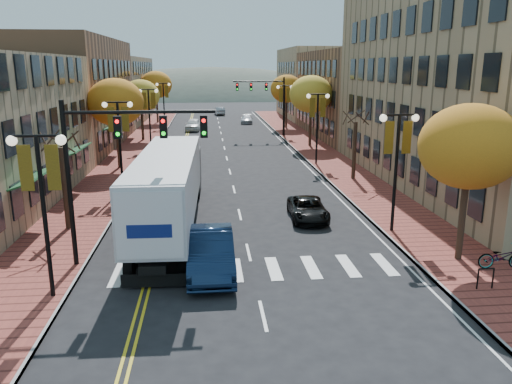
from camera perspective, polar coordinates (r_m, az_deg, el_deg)
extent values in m
plane|color=black|center=(19.33, 0.14, -11.17)|extent=(200.00, 200.00, 0.00)
cube|color=brown|center=(51.06, -13.75, 4.57)|extent=(4.00, 85.00, 0.15)
cube|color=brown|center=(51.68, 6.49, 4.99)|extent=(4.00, 85.00, 0.15)
cube|color=brown|center=(55.58, -21.91, 10.35)|extent=(12.00, 24.00, 11.00)
cube|color=#9E8966|center=(79.92, -16.94, 11.09)|extent=(12.00, 26.00, 9.50)
cube|color=#997F5B|center=(39.05, 26.21, 11.65)|extent=(15.00, 28.00, 15.00)
cube|color=brown|center=(62.82, 13.44, 10.85)|extent=(15.00, 24.00, 10.00)
cube|color=#9E8966|center=(83.90, 8.55, 12.18)|extent=(15.00, 20.00, 11.00)
cylinder|color=#382619|center=(27.07, -20.99, 0.38)|extent=(0.28, 0.28, 4.20)
cylinder|color=#382619|center=(42.38, -15.50, 6.00)|extent=(0.28, 0.28, 4.90)
ellipsoid|color=orange|center=(42.10, -15.76, 9.86)|extent=(4.48, 4.48, 3.81)
cylinder|color=#382619|center=(58.12, -12.88, 8.09)|extent=(0.28, 0.28, 4.55)
ellipsoid|color=gold|center=(57.92, -13.03, 10.69)|extent=(4.16, 4.16, 3.54)
cylinder|color=#382619|center=(75.93, -11.25, 9.72)|extent=(0.28, 0.28, 5.04)
ellipsoid|color=orange|center=(75.77, -11.35, 11.94)|extent=(4.61, 4.61, 3.92)
cylinder|color=#382619|center=(22.92, 22.60, -1.72)|extent=(0.28, 0.28, 4.55)
ellipsoid|color=orange|center=(22.39, 23.25, 4.81)|extent=(4.16, 4.16, 3.54)
cylinder|color=#382619|center=(37.46, 11.18, 4.68)|extent=(0.28, 0.28, 4.20)
cylinder|color=#382619|center=(52.79, 6.23, 7.96)|extent=(0.28, 0.28, 4.90)
ellipsoid|color=gold|center=(52.56, 6.31, 11.06)|extent=(4.48, 4.48, 3.81)
cylinder|color=#382619|center=(68.47, 3.48, 9.38)|extent=(0.28, 0.28, 4.76)
ellipsoid|color=orange|center=(68.29, 3.52, 11.70)|extent=(4.35, 4.35, 3.70)
cylinder|color=black|center=(19.05, -22.96, -3.06)|extent=(0.16, 0.16, 6.00)
cylinder|color=black|center=(18.44, -23.86, 5.89)|extent=(1.60, 0.10, 0.10)
sphere|color=#FFF2CC|center=(18.72, -26.14, 5.29)|extent=(0.36, 0.36, 0.36)
sphere|color=#FFF2CC|center=(18.23, -21.41, 5.56)|extent=(0.36, 0.36, 0.36)
cube|color=#AD8417|center=(18.75, -24.83, 2.49)|extent=(0.45, 0.03, 1.60)
cube|color=#AD8417|center=(18.47, -22.19, 2.59)|extent=(0.45, 0.03, 1.60)
cylinder|color=black|center=(34.27, -15.26, 4.85)|extent=(0.16, 0.16, 6.00)
cylinder|color=black|center=(33.94, -15.59, 9.85)|extent=(1.60, 0.10, 0.10)
sphere|color=#FFF2CC|center=(34.09, -16.91, 9.53)|extent=(0.36, 0.36, 0.36)
sphere|color=#FFF2CC|center=(33.82, -14.22, 9.67)|extent=(0.36, 0.36, 0.36)
cube|color=#AD8417|center=(34.11, -16.22, 7.97)|extent=(0.45, 0.03, 1.60)
cube|color=#AD8417|center=(33.96, -14.71, 8.04)|extent=(0.45, 0.03, 1.60)
cylinder|color=black|center=(51.96, -12.06, 8.08)|extent=(0.16, 0.16, 6.00)
cylinder|color=black|center=(51.74, -12.23, 11.38)|extent=(1.60, 0.10, 0.10)
sphere|color=#FFF2CC|center=(51.84, -13.12, 11.17)|extent=(0.36, 0.36, 0.36)
sphere|color=#FFF2CC|center=(51.67, -11.33, 11.26)|extent=(0.36, 0.36, 0.36)
cube|color=#AD8417|center=(51.85, -12.67, 10.15)|extent=(0.45, 0.03, 1.60)
cube|color=#AD8417|center=(51.75, -11.67, 10.19)|extent=(0.45, 0.03, 1.60)
cylinder|color=black|center=(69.81, -10.48, 9.66)|extent=(0.16, 0.16, 6.00)
cylinder|color=black|center=(69.65, -10.59, 12.11)|extent=(1.60, 0.10, 0.10)
sphere|color=#FFF2CC|center=(69.72, -11.25, 11.96)|extent=(0.36, 0.36, 0.36)
sphere|color=#FFF2CC|center=(69.59, -9.91, 12.02)|extent=(0.36, 0.36, 0.36)
cube|color=#AD8417|center=(69.73, -10.92, 11.20)|extent=(0.45, 0.03, 1.60)
cube|color=#AD8417|center=(69.66, -10.17, 11.23)|extent=(0.45, 0.03, 1.60)
cylinder|color=black|center=(25.69, 15.64, 1.81)|extent=(0.16, 0.16, 6.00)
cylinder|color=black|center=(25.24, 16.10, 8.48)|extent=(1.60, 0.10, 0.10)
sphere|color=#FFF2CC|center=(24.97, 14.35, 8.19)|extent=(0.36, 0.36, 0.36)
sphere|color=#FFF2CC|center=(25.56, 17.76, 8.09)|extent=(0.36, 0.36, 0.36)
cube|color=#AD8417|center=(25.20, 14.97, 6.02)|extent=(0.45, 0.03, 1.60)
cube|color=#AD8417|center=(25.53, 16.87, 5.99)|extent=(0.45, 0.03, 1.60)
cylinder|color=black|center=(42.72, 6.99, 7.02)|extent=(0.16, 0.16, 6.00)
cylinder|color=black|center=(42.46, 7.11, 11.03)|extent=(1.60, 0.10, 0.10)
sphere|color=#FFF2CC|center=(42.30, 6.03, 10.85)|extent=(0.36, 0.36, 0.36)
sphere|color=#FFF2CC|center=(42.65, 8.17, 10.81)|extent=(0.36, 0.36, 0.36)
cube|color=#AD8417|center=(42.43, 6.46, 9.56)|extent=(0.45, 0.03, 1.60)
cube|color=#AD8417|center=(42.63, 7.66, 9.55)|extent=(0.45, 0.03, 1.60)
cylinder|color=black|center=(60.32, 3.27, 9.18)|extent=(0.16, 0.16, 6.00)
cylinder|color=black|center=(60.13, 3.31, 12.03)|extent=(1.60, 0.10, 0.10)
sphere|color=#FFF2CC|center=(60.02, 2.54, 11.89)|extent=(0.36, 0.36, 0.36)
sphere|color=#FFF2CC|center=(60.27, 4.07, 11.88)|extent=(0.36, 0.36, 0.36)
cube|color=#AD8417|center=(60.12, 2.86, 10.98)|extent=(0.45, 0.03, 1.60)
cube|color=#AD8417|center=(60.25, 3.72, 10.98)|extent=(0.45, 0.03, 1.60)
cylinder|color=black|center=(21.68, -20.56, 0.54)|extent=(0.20, 0.20, 7.00)
cylinder|color=black|center=(20.62, -13.13, 8.88)|extent=(6.00, 0.14, 0.14)
cube|color=black|center=(20.82, -15.51, 7.12)|extent=(0.30, 0.25, 0.90)
sphere|color=#FF0C0C|center=(20.65, -15.62, 7.76)|extent=(0.16, 0.16, 0.16)
cube|color=black|center=(20.59, -10.53, 7.33)|extent=(0.30, 0.25, 0.90)
sphere|color=#FF0C0C|center=(20.42, -10.60, 7.97)|extent=(0.16, 0.16, 0.16)
cube|color=black|center=(20.51, -5.98, 7.46)|extent=(0.30, 0.25, 0.90)
sphere|color=#FF0C0C|center=(20.34, -6.00, 8.12)|extent=(0.16, 0.16, 0.16)
cylinder|color=black|center=(60.26, 3.18, 9.65)|extent=(0.20, 0.20, 7.00)
cylinder|color=black|center=(59.72, 0.30, 12.52)|extent=(6.00, 0.14, 0.14)
cube|color=black|center=(59.84, 1.18, 11.94)|extent=(0.30, 0.25, 0.90)
sphere|color=#FF0C0C|center=(59.69, 1.20, 12.18)|extent=(0.16, 0.16, 0.16)
cube|color=black|center=(59.65, -0.58, 11.94)|extent=(0.30, 0.25, 0.90)
sphere|color=#FF0C0C|center=(59.50, -0.56, 12.17)|extent=(0.16, 0.16, 0.16)
cube|color=black|center=(59.53, -2.16, 11.92)|extent=(0.30, 0.25, 0.90)
sphere|color=#FF0C0C|center=(59.38, -2.16, 12.16)|extent=(0.16, 0.16, 0.16)
cube|color=black|center=(25.40, -9.90, -2.98)|extent=(1.36, 13.32, 0.36)
cube|color=silver|center=(24.93, -10.08, 0.96)|extent=(3.00, 13.36, 2.86)
cube|color=black|center=(33.10, -8.62, 2.57)|extent=(2.64, 3.13, 2.56)
cylinder|color=black|center=(20.70, -14.27, -8.30)|extent=(0.38, 1.03, 1.02)
cylinder|color=black|center=(20.43, -8.26, -8.31)|extent=(0.38, 1.03, 1.02)
cylinder|color=black|center=(21.83, -13.72, -7.08)|extent=(0.38, 1.03, 1.02)
cylinder|color=black|center=(21.57, -8.04, -7.06)|extent=(0.38, 1.03, 1.02)
cylinder|color=black|center=(32.27, -10.60, 0.04)|extent=(0.38, 1.03, 1.02)
cylinder|color=black|center=(32.10, -6.79, 0.11)|extent=(0.38, 1.03, 1.02)
cylinder|color=black|center=(34.45, -10.20, 0.95)|extent=(0.38, 1.03, 1.02)
cylinder|color=black|center=(34.28, -6.63, 1.02)|extent=(0.38, 1.03, 1.02)
imported|color=#0D1C36|center=(20.72, -5.23, -6.79)|extent=(1.92, 5.34, 1.75)
imported|color=black|center=(27.81, 5.95, -1.92)|extent=(2.16, 4.35, 1.18)
imported|color=white|center=(66.61, -7.18, 7.66)|extent=(2.22, 4.76, 1.58)
imported|color=#B0B0B8|center=(74.60, -1.06, 8.32)|extent=(2.11, 4.36, 1.22)
imported|color=#9A9BA2|center=(87.85, -4.18, 9.23)|extent=(1.84, 4.26, 1.36)
imported|color=gray|center=(23.03, 26.26, -6.67)|extent=(1.98, 0.84, 1.01)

